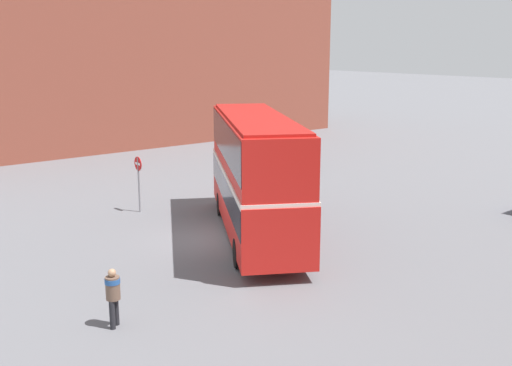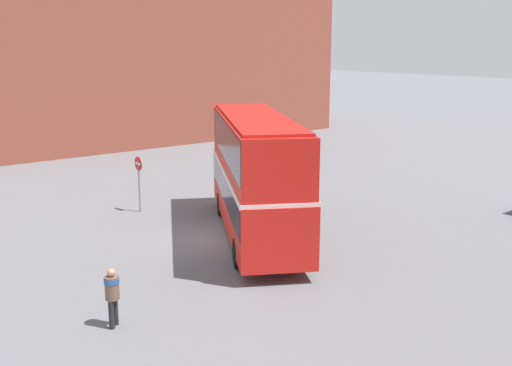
% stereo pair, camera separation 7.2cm
% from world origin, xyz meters
% --- Properties ---
extents(ground_plane, '(240.00, 240.00, 0.00)m').
position_xyz_m(ground_plane, '(0.00, 0.00, 0.00)').
color(ground_plane, slate).
extents(building_row_left, '(8.74, 35.67, 14.24)m').
position_xyz_m(building_row_left, '(-24.61, 9.22, 7.13)').
color(building_row_left, brown).
rests_on(building_row_left, ground_plane).
extents(double_decker_bus, '(10.54, 7.47, 4.87)m').
position_xyz_m(double_decker_bus, '(0.81, 1.79, 2.78)').
color(double_decker_bus, red).
rests_on(double_decker_bus, ground_plane).
extents(pedestrian_foreground, '(0.59, 0.59, 1.69)m').
position_xyz_m(pedestrian_foreground, '(4.78, -6.25, 1.03)').
color(pedestrian_foreground, '#232328').
rests_on(pedestrian_foreground, ground_plane).
extents(parked_car_kerb_far, '(4.23, 2.18, 1.44)m').
position_xyz_m(parked_car_kerb_far, '(-8.58, 10.57, 0.73)').
color(parked_car_kerb_far, slate).
rests_on(parked_car_kerb_far, ground_plane).
extents(no_entry_sign, '(0.65, 0.08, 2.60)m').
position_xyz_m(no_entry_sign, '(-5.31, -0.26, 1.76)').
color(no_entry_sign, gray).
rests_on(no_entry_sign, ground_plane).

